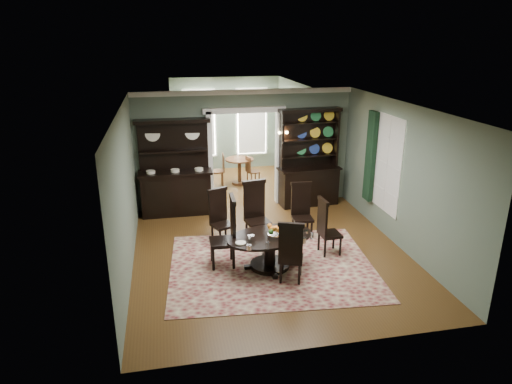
# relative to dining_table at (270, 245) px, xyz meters

# --- Properties ---
(room) EXTENTS (5.51, 6.01, 3.01)m
(room) POSITION_rel_dining_table_xyz_m (0.15, 0.58, 1.11)
(room) COLOR #583817
(room) RESTS_ON ground
(parlor) EXTENTS (3.51, 3.50, 3.01)m
(parlor) POSITION_rel_dining_table_xyz_m (0.15, 6.07, 1.05)
(parlor) COLOR #583817
(parlor) RESTS_ON ground
(doorway_trim) EXTENTS (2.08, 0.25, 2.57)m
(doorway_trim) POSITION_rel_dining_table_xyz_m (0.15, 3.53, 1.15)
(doorway_trim) COLOR white
(doorway_trim) RESTS_ON floor
(right_window) EXTENTS (0.15, 1.47, 2.12)m
(right_window) POSITION_rel_dining_table_xyz_m (2.84, 1.46, 1.13)
(right_window) COLOR white
(right_window) RESTS_ON wall_right
(wall_sconce) EXTENTS (0.27, 0.21, 0.21)m
(wall_sconce) POSITION_rel_dining_table_xyz_m (1.10, 3.38, 1.42)
(wall_sconce) COLOR #C28133
(wall_sconce) RESTS_ON back_wall_right
(rug) EXTENTS (4.15, 3.44, 0.01)m
(rug) POSITION_rel_dining_table_xyz_m (0.05, 0.02, -0.46)
(rug) COLOR maroon
(rug) RESTS_ON floor
(dining_table) EXTENTS (1.90, 1.89, 0.67)m
(dining_table) POSITION_rel_dining_table_xyz_m (0.00, 0.00, 0.00)
(dining_table) COLOR black
(dining_table) RESTS_ON rug
(centerpiece) EXTENTS (1.49, 0.96, 0.25)m
(centerpiece) POSITION_rel_dining_table_xyz_m (0.09, -0.06, 0.27)
(centerpiece) COLOR white
(centerpiece) RESTS_ON dining_table
(chair_far_left) EXTENTS (0.58, 0.56, 1.20)m
(chair_far_left) POSITION_rel_dining_table_xyz_m (-0.78, 1.34, 0.17)
(chair_far_left) COLOR black
(chair_far_left) RESTS_ON rug
(chair_far_mid) EXTENTS (0.57, 0.55, 1.35)m
(chair_far_mid) POSITION_rel_dining_table_xyz_m (-0.02, 1.27, 0.24)
(chair_far_mid) COLOR black
(chair_far_mid) RESTS_ON rug
(chair_far_right) EXTENTS (0.47, 0.45, 1.22)m
(chair_far_right) POSITION_rel_dining_table_xyz_m (1.03, 1.34, 0.18)
(chair_far_right) COLOR black
(chair_far_right) RESTS_ON rug
(chair_end_left) EXTENTS (0.51, 0.54, 1.40)m
(chair_end_left) POSITION_rel_dining_table_xyz_m (-0.76, 0.27, 0.27)
(chair_end_left) COLOR black
(chair_end_left) RESTS_ON rug
(chair_end_right) EXTENTS (0.44, 0.47, 1.20)m
(chair_end_right) POSITION_rel_dining_table_xyz_m (1.24, 0.34, 0.17)
(chair_end_right) COLOR black
(chair_end_right) RESTS_ON rug
(chair_near) EXTENTS (0.56, 0.55, 1.21)m
(chair_near) POSITION_rel_dining_table_xyz_m (0.24, -0.63, 0.17)
(chair_near) COLOR black
(chair_near) RESTS_ON rug
(sideboard) EXTENTS (1.80, 0.65, 2.36)m
(sideboard) POSITION_rel_dining_table_xyz_m (-1.64, 3.26, 0.36)
(sideboard) COLOR black
(sideboard) RESTS_ON floor
(welsh_dresser) EXTENTS (1.66, 0.72, 2.52)m
(welsh_dresser) POSITION_rel_dining_table_xyz_m (1.79, 3.26, 0.45)
(welsh_dresser) COLOR black
(welsh_dresser) RESTS_ON floor
(parlor_table) EXTENTS (0.84, 0.84, 0.78)m
(parlor_table) POSITION_rel_dining_table_xyz_m (0.29, 5.28, 0.04)
(parlor_table) COLOR #532F17
(parlor_table) RESTS_ON parlor_floor
(parlor_chair_left) EXTENTS (0.41, 0.41, 0.98)m
(parlor_chair_left) POSITION_rel_dining_table_xyz_m (-0.32, 5.14, 0.06)
(parlor_chair_left) COLOR #532F17
(parlor_chair_left) RESTS_ON parlor_floor
(parlor_chair_right) EXTENTS (0.41, 0.40, 0.89)m
(parlor_chair_right) POSITION_rel_dining_table_xyz_m (0.61, 5.03, 0.01)
(parlor_chair_right) COLOR #532F17
(parlor_chair_right) RESTS_ON parlor_floor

